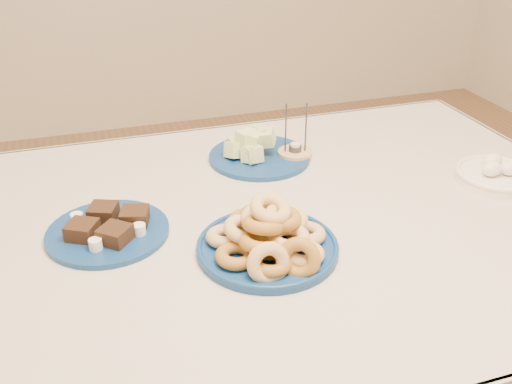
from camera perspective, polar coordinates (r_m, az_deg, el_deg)
dining_table at (r=1.32m, az=-0.67°, el=-6.87°), size 1.71×1.11×0.75m
donut_platter at (r=1.14m, az=1.27°, el=-4.72°), size 0.33×0.33×0.13m
melon_plate at (r=1.52m, az=0.04°, el=4.14°), size 0.35×0.35×0.09m
brownie_plate at (r=1.24m, az=-14.56°, el=-3.61°), size 0.34×0.34×0.05m
candle_holder at (r=1.54m, az=3.92°, el=3.89°), size 0.11×0.11×0.16m
egg_bowl at (r=1.53m, az=22.86°, el=1.65°), size 0.20×0.20×0.06m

